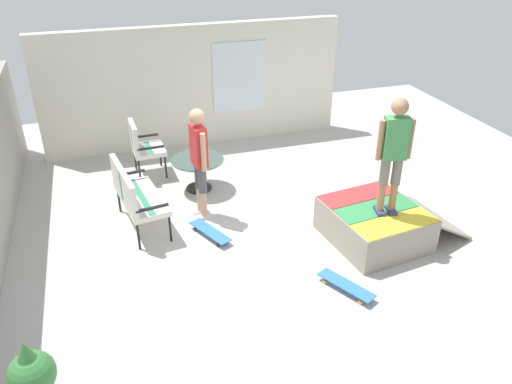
{
  "coord_description": "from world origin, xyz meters",
  "views": [
    {
      "loc": [
        -5.98,
        2.33,
        4.28
      ],
      "look_at": [
        0.17,
        0.37,
        0.7
      ],
      "focal_mm": 35.68,
      "sensor_mm": 36.0,
      "label": 1
    }
  ],
  "objects": [
    {
      "name": "ground_plane",
      "position": [
        0.0,
        0.0,
        -0.05
      ],
      "size": [
        12.0,
        12.0,
        0.1
      ],
      "primitive_type": "cube",
      "color": "beige"
    },
    {
      "name": "house_facade",
      "position": [
        3.8,
        0.49,
        1.21
      ],
      "size": [
        0.23,
        6.0,
        2.41
      ],
      "color": "silver",
      "rests_on": "ground_plane"
    },
    {
      "name": "skate_ramp",
      "position": [
        -0.53,
        -1.25,
        0.27
      ],
      "size": [
        1.55,
        2.1,
        0.54
      ],
      "color": "gray",
      "rests_on": "ground_plane"
    },
    {
      "name": "patio_bench",
      "position": [
        0.85,
        2.07,
        0.62
      ],
      "size": [
        1.32,
        0.74,
        1.02
      ],
      "color": "black",
      "rests_on": "ground_plane"
    },
    {
      "name": "patio_chair_near_house",
      "position": [
        2.63,
        1.74,
        0.61
      ],
      "size": [
        0.64,
        0.57,
        1.02
      ],
      "color": "black",
      "rests_on": "ground_plane"
    },
    {
      "name": "patio_table",
      "position": [
        1.79,
        0.9,
        0.4
      ],
      "size": [
        0.9,
        0.9,
        0.57
      ],
      "color": "black",
      "rests_on": "ground_plane"
    },
    {
      "name": "person_watching",
      "position": [
        0.89,
        1.04,
        1.06
      ],
      "size": [
        0.48,
        0.28,
        1.79
      ],
      "color": "silver",
      "rests_on": "ground_plane"
    },
    {
      "name": "person_skater",
      "position": [
        -0.67,
        -1.28,
        1.52
      ],
      "size": [
        0.29,
        0.47,
        1.67
      ],
      "color": "navy",
      "rests_on": "skate_ramp"
    },
    {
      "name": "skateboard_by_bench",
      "position": [
        0.27,
        1.06,
        0.08
      ],
      "size": [
        0.81,
        0.51,
        0.1
      ],
      "color": "#3372B2",
      "rests_on": "ground_plane"
    },
    {
      "name": "skateboard_spare",
      "position": [
        -1.47,
        -0.32,
        0.08
      ],
      "size": [
        0.8,
        0.54,
        0.1
      ],
      "color": "#3372B2",
      "rests_on": "ground_plane"
    },
    {
      "name": "potted_plant",
      "position": [
        -2.21,
        3.31,
        0.47
      ],
      "size": [
        0.44,
        0.44,
        0.92
      ],
      "color": "brown",
      "rests_on": "ground_plane"
    }
  ]
}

